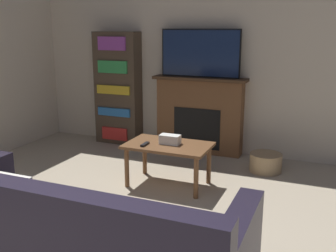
{
  "coord_description": "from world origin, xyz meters",
  "views": [
    {
      "loc": [
        1.49,
        -1.18,
        1.68
      ],
      "look_at": [
        -0.06,
        2.54,
        0.68
      ],
      "focal_mm": 42.0,
      "sensor_mm": 36.0,
      "label": 1
    }
  ],
  "objects_px": {
    "tv": "(200,53)",
    "coffee_table": "(168,150)",
    "fireplace": "(199,115)",
    "storage_basket": "(266,162)",
    "couch": "(74,242)",
    "bookshelf": "(118,88)"
  },
  "relations": [
    {
      "from": "fireplace",
      "to": "couch",
      "type": "height_order",
      "value": "fireplace"
    },
    {
      "from": "coffee_table",
      "to": "bookshelf",
      "type": "distance_m",
      "value": 1.89
    },
    {
      "from": "couch",
      "to": "bookshelf",
      "type": "xyz_separation_m",
      "value": [
        -1.39,
        3.06,
        0.55
      ]
    },
    {
      "from": "coffee_table",
      "to": "storage_basket",
      "type": "xyz_separation_m",
      "value": [
        0.92,
        0.85,
        -0.29
      ]
    },
    {
      "from": "tv",
      "to": "couch",
      "type": "bearing_deg",
      "value": -87.62
    },
    {
      "from": "tv",
      "to": "coffee_table",
      "type": "bearing_deg",
      "value": -86.64
    },
    {
      "from": "coffee_table",
      "to": "bookshelf",
      "type": "height_order",
      "value": "bookshelf"
    },
    {
      "from": "couch",
      "to": "bookshelf",
      "type": "bearing_deg",
      "value": 114.41
    },
    {
      "from": "tv",
      "to": "storage_basket",
      "type": "distance_m",
      "value": 1.66
    },
    {
      "from": "bookshelf",
      "to": "tv",
      "type": "bearing_deg",
      "value": 0.13
    },
    {
      "from": "fireplace",
      "to": "storage_basket",
      "type": "xyz_separation_m",
      "value": [
        1.0,
        -0.45,
        -0.42
      ]
    },
    {
      "from": "coffee_table",
      "to": "storage_basket",
      "type": "bearing_deg",
      "value": 42.53
    },
    {
      "from": "fireplace",
      "to": "bookshelf",
      "type": "relative_size",
      "value": 0.78
    },
    {
      "from": "coffee_table",
      "to": "tv",
      "type": "bearing_deg",
      "value": 93.36
    },
    {
      "from": "fireplace",
      "to": "storage_basket",
      "type": "height_order",
      "value": "fireplace"
    },
    {
      "from": "tv",
      "to": "fireplace",
      "type": "bearing_deg",
      "value": 90.0
    },
    {
      "from": "fireplace",
      "to": "couch",
      "type": "xyz_separation_m",
      "value": [
        0.13,
        -3.08,
        -0.25
      ]
    },
    {
      "from": "coffee_table",
      "to": "storage_basket",
      "type": "height_order",
      "value": "coffee_table"
    },
    {
      "from": "tv",
      "to": "coffee_table",
      "type": "relative_size",
      "value": 1.19
    },
    {
      "from": "couch",
      "to": "bookshelf",
      "type": "distance_m",
      "value": 3.41
    },
    {
      "from": "couch",
      "to": "bookshelf",
      "type": "relative_size",
      "value": 1.42
    },
    {
      "from": "fireplace",
      "to": "tv",
      "type": "height_order",
      "value": "tv"
    }
  ]
}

